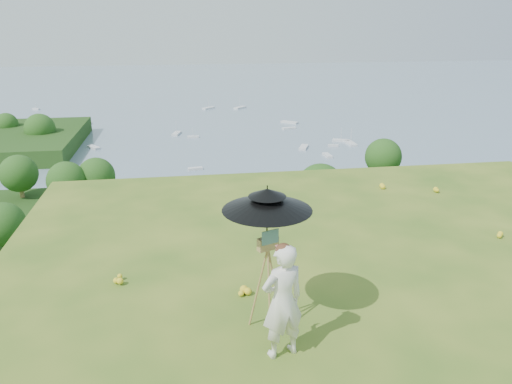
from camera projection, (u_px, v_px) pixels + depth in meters
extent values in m
plane|color=#38601B|center=(392.00, 288.00, 8.40)|extent=(14.00, 14.00, 0.00)
cube|color=#16320D|center=(225.00, 366.00, 50.56)|extent=(140.00, 56.00, 22.00)
cube|color=#726B5B|center=(205.00, 255.00, 90.20)|extent=(170.00, 28.00, 8.00)
plane|color=slate|center=(185.00, 103.00, 243.60)|extent=(700.00, 700.00, 0.00)
imported|color=white|center=(283.00, 301.00, 6.49)|extent=(0.68, 0.55, 1.63)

